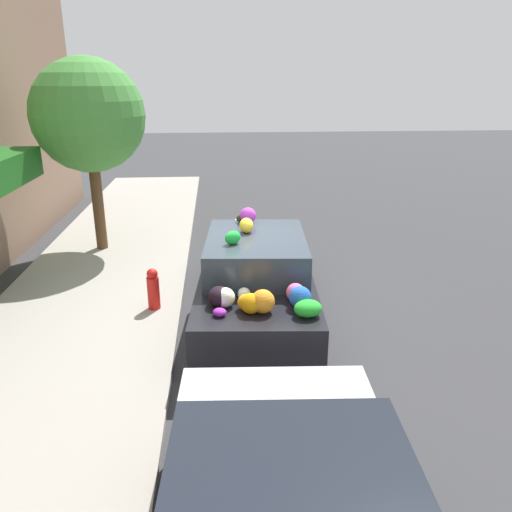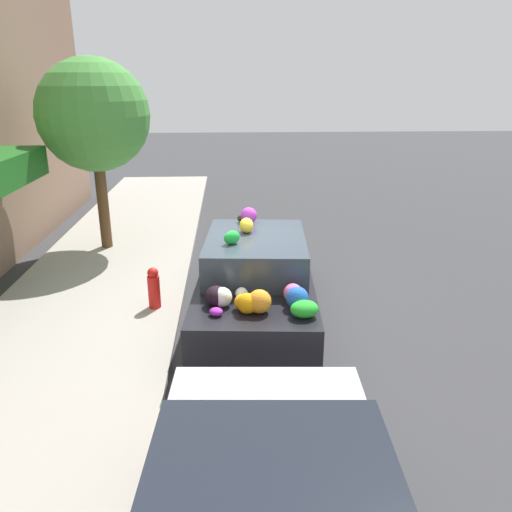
% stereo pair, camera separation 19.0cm
% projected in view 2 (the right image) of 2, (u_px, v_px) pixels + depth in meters
% --- Properties ---
extents(ground_plane, '(60.00, 60.00, 0.00)m').
position_uv_depth(ground_plane, '(247.00, 315.00, 8.27)').
color(ground_plane, '#38383A').
extents(sidewalk_curb, '(24.00, 3.20, 0.11)m').
position_uv_depth(sidewalk_curb, '(82.00, 316.00, 8.12)').
color(sidewalk_curb, '#9E998E').
rests_on(sidewalk_curb, ground).
extents(street_tree, '(2.33, 2.33, 4.05)m').
position_uv_depth(street_tree, '(94.00, 116.00, 10.37)').
color(street_tree, brown).
rests_on(street_tree, sidewalk_curb).
extents(fire_hydrant, '(0.20, 0.20, 0.70)m').
position_uv_depth(fire_hydrant, '(154.00, 288.00, 8.21)').
color(fire_hydrant, red).
rests_on(fire_hydrant, sidewalk_curb).
extents(art_car, '(4.54, 2.04, 1.68)m').
position_uv_depth(art_car, '(256.00, 275.00, 7.97)').
color(art_car, black).
rests_on(art_car, ground).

